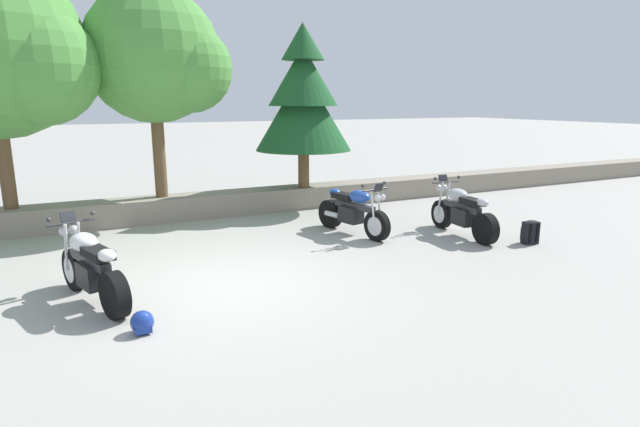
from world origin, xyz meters
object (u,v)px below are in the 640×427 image
Objects in this scene: rider_helmet at (142,323)px; leafy_tree_mid_left at (0,52)px; pine_tree_far_right at (303,98)px; rider_backpack at (530,231)px; leafy_tree_mid_right at (160,58)px; motorcycle_blue_centre at (353,212)px; motorcycle_silver_far_right at (462,213)px; motorcycle_white_near_left at (91,269)px.

leafy_tree_mid_left is at bearing 105.33° from rider_helmet.
rider_helmet is 8.00m from pine_tree_far_right.
rider_backpack is 0.12× the size of pine_tree_far_right.
leafy_tree_mid_right is at bearing 176.97° from pine_tree_far_right.
motorcycle_blue_centre is 2.25m from motorcycle_silver_far_right.
leafy_tree_mid_right is (1.39, 6.02, 3.52)m from rider_helmet.
motorcycle_blue_centre is 7.30× the size of rider_helmet.
pine_tree_far_right reaches higher than motorcycle_silver_far_right.
rider_backpack is 6.22m from pine_tree_far_right.
motorcycle_white_near_left is at bearing 176.17° from rider_backpack.
leafy_tree_mid_right reaches higher than motorcycle_silver_far_right.
motorcycle_blue_centre is 0.99× the size of motorcycle_silver_far_right.
pine_tree_far_right is at bearing -1.13° from leafy_tree_mid_left.
motorcycle_silver_far_right is 7.35m from leafy_tree_mid_right.
motorcycle_white_near_left is at bearing -139.32° from pine_tree_far_right.
motorcycle_white_near_left is 0.40× the size of leafy_tree_mid_left.
motorcycle_white_near_left and motorcycle_silver_far_right have the same top height.
motorcycle_blue_centre is 5.48m from rider_helmet.
leafy_tree_mid_right is (-5.97, 5.21, 3.41)m from rider_backpack.
motorcycle_white_near_left reaches higher than rider_backpack.
pine_tree_far_right is at bearing 114.71° from motorcycle_silver_far_right.
rider_backpack is 8.63m from leafy_tree_mid_right.
motorcycle_blue_centre is 0.41× the size of leafy_tree_mid_left.
motorcycle_silver_far_right is (1.98, -1.07, 0.00)m from motorcycle_blue_centre.
rider_helmet is 0.07× the size of pine_tree_far_right.
motorcycle_blue_centre is at bearing -43.51° from leafy_tree_mid_right.
motorcycle_silver_far_right is at bearing 125.78° from rider_backpack.
rider_backpack is at bearing -38.02° from motorcycle_blue_centre.
rider_backpack is at bearing -3.83° from motorcycle_white_near_left.
motorcycle_white_near_left is 7.16× the size of rider_helmet.
motorcycle_blue_centre is at bearing 32.73° from rider_helmet.
leafy_tree_mid_left is at bearing 178.87° from pine_tree_far_right.
motorcycle_silver_far_right is at bearing -38.47° from leafy_tree_mid_right.
motorcycle_white_near_left is 0.49× the size of pine_tree_far_right.
motorcycle_silver_far_right is 7.38× the size of rider_helmet.
motorcycle_white_near_left reaches higher than rider_helmet.
motorcycle_blue_centre is 7.62m from leafy_tree_mid_left.
motorcycle_white_near_left is 5.74m from leafy_tree_mid_left.
motorcycle_white_near_left is 4.27× the size of rider_backpack.
motorcycle_silver_far_right is 0.41× the size of leafy_tree_mid_left.
motorcycle_blue_centre is 4.35× the size of rider_backpack.
leafy_tree_mid_right is 1.15× the size of pine_tree_far_right.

